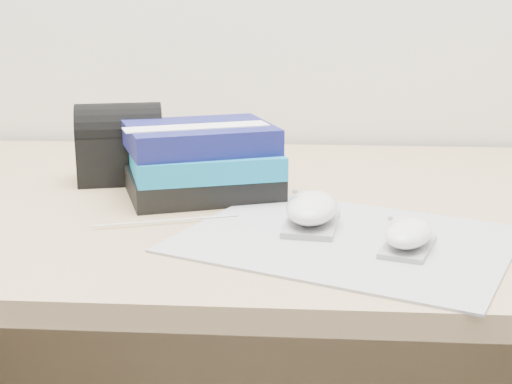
# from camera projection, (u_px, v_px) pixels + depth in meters

# --- Properties ---
(desk) EXTENTS (1.60, 0.80, 0.73)m
(desk) POSITION_uv_depth(u_px,v_px,m) (298.00, 322.00, 1.19)
(desk) COLOR tan
(desk) RESTS_ON ground
(mousepad) EXTENTS (0.47, 0.43, 0.00)m
(mousepad) POSITION_uv_depth(u_px,v_px,m) (346.00, 239.00, 0.87)
(mousepad) COLOR gray
(mousepad) RESTS_ON desk
(mouse_rear) EXTENTS (0.08, 0.12, 0.05)m
(mouse_rear) POSITION_uv_depth(u_px,v_px,m) (312.00, 210.00, 0.91)
(mouse_rear) COLOR gray
(mouse_rear) RESTS_ON mousepad
(mouse_front) EXTENTS (0.08, 0.11, 0.04)m
(mouse_front) POSITION_uv_depth(u_px,v_px,m) (408.00, 235.00, 0.83)
(mouse_front) COLOR gray
(mouse_front) RESTS_ON mousepad
(usb_cable) EXTENTS (0.18, 0.06, 0.00)m
(usb_cable) POSITION_uv_depth(u_px,v_px,m) (167.00, 221.00, 0.94)
(usb_cable) COLOR silver
(usb_cable) RESTS_ON mousepad
(book_stack) EXTENTS (0.26, 0.24, 0.11)m
(book_stack) POSITION_uv_depth(u_px,v_px,m) (202.00, 160.00, 1.07)
(book_stack) COLOR black
(book_stack) RESTS_ON desk
(pouch) EXTENTS (0.15, 0.12, 0.13)m
(pouch) POSITION_uv_depth(u_px,v_px,m) (120.00, 144.00, 1.15)
(pouch) COLOR black
(pouch) RESTS_ON desk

